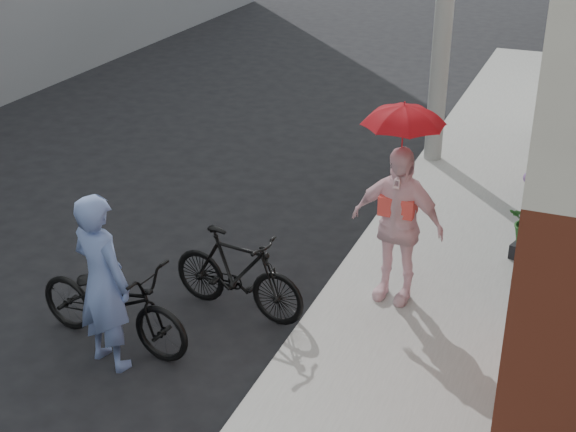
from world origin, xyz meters
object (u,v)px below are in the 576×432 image
Objects in this scene: officer at (102,282)px; planter at (528,251)px; bike_left at (113,303)px; kimono_woman at (397,224)px; bike_right at (238,273)px.

officer is 5.27× the size of planter.
kimono_woman is (2.48, 1.82, 0.53)m from bike_left.
planter is at bearing 56.76° from kimono_woman.
bike_right is at bearing -145.72° from kimono_woman.
bike_left is 1.13× the size of bike_right.
planter is (2.85, 2.30, -0.28)m from bike_right.
kimono_woman is (1.55, 0.79, 0.52)m from bike_right.
bike_right reaches higher than bike_left.
bike_left is 1.04× the size of kimono_woman.
planter is at bearing -43.56° from bike_right.
officer is at bearing -134.98° from planter.
bike_left is 1.39m from bike_right.
bike_left is 3.13m from kimono_woman.
officer is 5.21m from planter.
kimono_woman is (2.35, 2.13, 0.09)m from officer.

